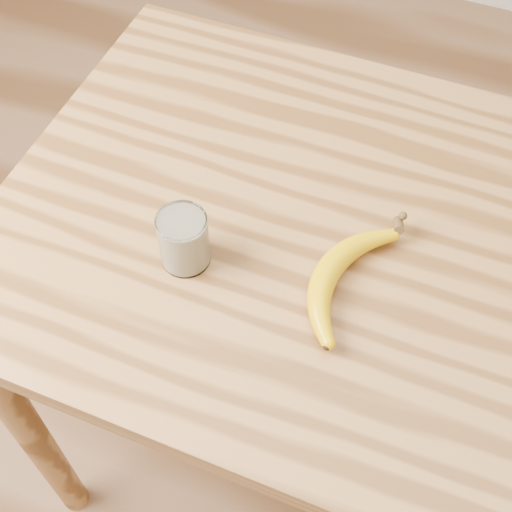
% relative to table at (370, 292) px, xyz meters
% --- Properties ---
extents(table, '(1.20, 0.80, 0.90)m').
position_rel_table_xyz_m(table, '(0.00, 0.00, 0.00)').
color(table, olive).
rests_on(table, ground).
extents(smoothie_glass, '(0.07, 0.07, 0.09)m').
position_rel_table_xyz_m(smoothie_glass, '(-0.26, -0.13, 0.18)').
color(smoothie_glass, white).
rests_on(smoothie_glass, table).
extents(banana, '(0.16, 0.33, 0.04)m').
position_rel_table_xyz_m(banana, '(-0.06, -0.08, 0.15)').
color(banana, '#DAA500').
rests_on(banana, table).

